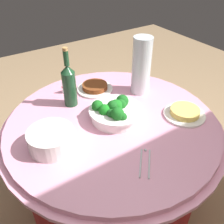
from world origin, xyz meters
TOP-DOWN VIEW (x-y plane):
  - ground_plane at (0.00, 0.00)m, footprint 6.00×6.00m
  - buffet_table at (0.00, 0.00)m, footprint 1.16×1.16m
  - broccoli_bowl at (-0.02, 0.00)m, footprint 0.28×0.28m
  - plate_stack at (0.34, 0.02)m, footprint 0.21×0.21m
  - wine_bottle at (0.11, -0.25)m, footprint 0.07×0.07m
  - decorative_fruit_vase at (-0.30, -0.15)m, footprint 0.11×0.11m
  - serving_tongs at (0.05, 0.33)m, footprint 0.14×0.15m
  - food_plate_noodles at (-0.34, 0.18)m, footprint 0.22×0.22m
  - food_plate_stir_fry at (-0.08, -0.31)m, footprint 0.22×0.22m
  - label_placard_front at (0.08, -0.38)m, footprint 0.05×0.01m

SIDE VIEW (x-z plane):
  - ground_plane at x=0.00m, z-range 0.00..0.00m
  - buffet_table at x=0.00m, z-range 0.01..0.75m
  - serving_tongs at x=0.05m, z-range 0.74..0.75m
  - food_plate_stir_fry at x=-0.08m, z-range 0.74..0.78m
  - food_plate_noodles at x=-0.34m, z-range 0.74..0.78m
  - label_placard_front at x=0.08m, z-range 0.74..0.80m
  - plate_stack at x=0.34m, z-range 0.74..0.83m
  - broccoli_bowl at x=-0.02m, z-range 0.73..0.85m
  - wine_bottle at x=0.11m, z-range 0.70..1.04m
  - decorative_fruit_vase at x=-0.30m, z-range 0.72..1.06m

